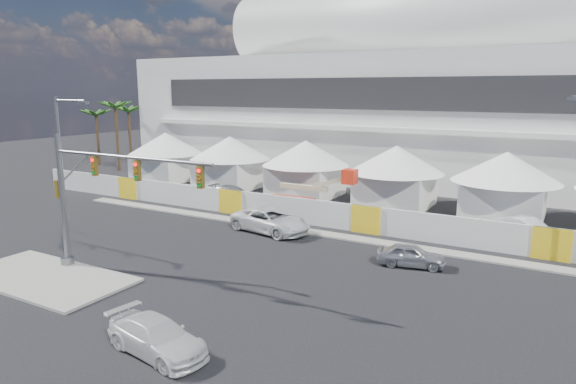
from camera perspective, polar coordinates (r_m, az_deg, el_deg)
The scene contains 14 objects.
ground at distance 29.09m, azimuth -13.57°, elevation -9.63°, with size 160.00×160.00×0.00m, color black.
median_island at distance 31.62m, azimuth -25.43°, elevation -8.58°, with size 10.00×5.00×0.15m, color gray.
stadium at distance 61.91m, azimuth 20.58°, elevation 9.92°, with size 80.00×24.80×21.98m.
tent_row at distance 47.82m, azimuth 6.76°, elevation 2.75°, with size 53.40×8.40×5.40m.
hoarding_fence at distance 37.58m, azimuth 8.70°, elevation -3.03°, with size 70.00×0.25×2.00m, color silver.
palm_cluster at distance 71.85m, azimuth -17.28°, elevation 8.19°, with size 10.60×10.60×8.55m.
sedan_silver at distance 31.22m, azimuth 13.53°, elevation -6.85°, with size 3.95×1.59×1.35m, color #B0B0B5.
pickup_curb at distance 37.41m, azimuth -1.94°, elevation -3.19°, with size 6.21×2.86×1.72m, color silver.
pickup_near at distance 21.61m, azimuth -14.38°, elevation -15.32°, with size 4.77×1.94×1.38m, color silver.
lot_car_a at distance 39.29m, azimuth 25.05°, elevation -3.74°, with size 4.54×1.58×1.49m, color silver.
lot_car_c at distance 47.77m, azimuth -6.17°, elevation -0.21°, with size 4.96×2.02×1.44m, color #A8A9AD.
traffic_mast at distance 30.29m, azimuth -21.20°, elevation -0.45°, with size 11.37×0.74×7.65m.
streetlight_median at distance 31.91m, azimuth -23.58°, elevation 2.25°, with size 2.69×0.27×9.72m.
boom_lift at distance 42.96m, azimuth 1.05°, elevation -0.94°, with size 8.01×1.82×4.09m.
Camera 1 is at (18.93, -19.55, 10.28)m, focal length 32.00 mm.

